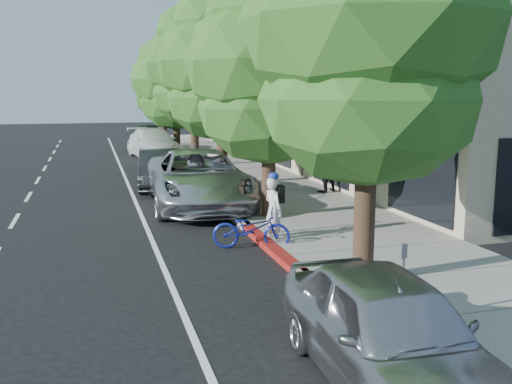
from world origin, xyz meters
name	(u,v)px	position (x,y,z in m)	size (l,w,h in m)	color
ground	(284,262)	(0.00, 0.00, 0.00)	(120.00, 120.00, 0.00)	black
sidewalk	(272,193)	(2.30, 8.00, 0.07)	(4.60, 56.00, 0.15)	gray
curb	(210,196)	(0.00, 8.00, 0.07)	(0.30, 56.00, 0.15)	#9E998E
curb_red_segment	(270,247)	(0.00, 1.00, 0.07)	(0.32, 4.00, 0.15)	maroon
storefront_building	(343,95)	(9.60, 18.00, 3.50)	(10.00, 36.00, 7.00)	#C2B395
street_tree_0	(371,29)	(0.90, -2.00, 4.79)	(4.74, 4.74, 7.76)	black
street_tree_1	(269,67)	(0.90, 4.00, 4.38)	(4.76, 4.76, 7.22)	black
street_tree_2	(221,65)	(0.90, 10.00, 4.68)	(4.95, 4.95, 7.67)	black
street_tree_3	(193,66)	(0.90, 16.00, 4.89)	(4.71, 4.71, 7.88)	black
street_tree_4	(176,81)	(0.90, 22.00, 4.29)	(5.00, 5.00, 7.17)	black
street_tree_5	(163,80)	(0.90, 28.00, 4.46)	(4.44, 4.44, 7.24)	black
cyclist	(273,211)	(0.25, 1.53, 0.83)	(0.60, 0.40, 1.66)	silver
bicycle	(251,229)	(-0.40, 1.23, 0.49)	(0.64, 1.85, 0.97)	#162397
silver_suv	(199,179)	(-0.66, 6.62, 0.91)	(3.04, 6.58, 1.83)	silver
dark_sedan	(160,170)	(-1.45, 10.48, 0.74)	(1.56, 4.49, 1.48)	black
white_pickup	(154,143)	(-0.56, 21.00, 0.82)	(2.29, 5.64, 1.64)	white
dark_suv_far	(148,138)	(-0.56, 24.24, 0.89)	(2.10, 5.22, 1.78)	black
near_car_a	(389,332)	(-0.50, -5.50, 0.75)	(1.77, 4.39, 1.50)	#ABAAAF
pedestrian	(324,165)	(4.00, 7.25, 1.11)	(0.93, 0.72, 1.91)	black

